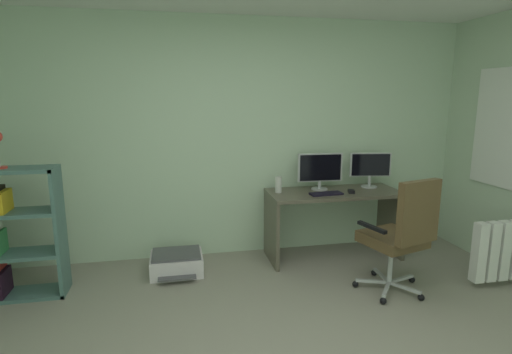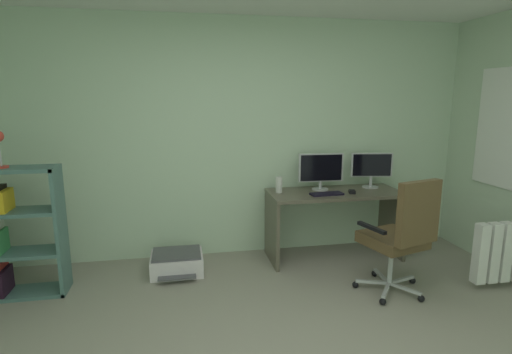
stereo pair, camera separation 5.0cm
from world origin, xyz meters
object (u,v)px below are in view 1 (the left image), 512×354
monitor_secondary (370,167)px  keyboard (326,194)px  desktop_speaker (278,185)px  printer (177,263)px  computer_mouse (351,191)px  office_chair (402,232)px  bookshelf (3,236)px  desk (334,209)px  monitor_main (320,169)px

monitor_secondary → keyboard: bearing=-158.6°
desktop_speaker → printer: desktop_speaker is taller
printer → keyboard: bearing=-0.9°
computer_mouse → office_chair: office_chair is taller
monitor_secondary → printer: monitor_secondary is taller
keyboard → computer_mouse: size_ratio=3.40×
keyboard → printer: size_ratio=0.66×
keyboard → bookshelf: bookshelf is taller
desk → printer: 1.76m
computer_mouse → desk: bearing=159.2°
desk → keyboard: (-0.14, -0.13, 0.21)m
keyboard → desktop_speaker: (-0.47, 0.19, 0.07)m
office_chair → desktop_speaker: bearing=129.9°
desk → computer_mouse: size_ratio=14.31×
bookshelf → computer_mouse: bearing=3.5°
desktop_speaker → monitor_secondary: bearing=2.5°
desk → office_chair: office_chair is taller
monitor_main → monitor_secondary: 0.59m
bookshelf → keyboard: bearing=3.4°
office_chair → bookshelf: bearing=169.3°
desktop_speaker → bookshelf: bearing=-171.7°
monitor_main → printer: 1.81m
bookshelf → printer: bearing=8.1°
monitor_secondary → office_chair: monitor_secondary is taller
monitor_secondary → printer: 2.34m
office_chair → printer: 2.17m
desk → monitor_secondary: size_ratio=3.13×
keyboard → computer_mouse: computer_mouse is taller
keyboard → printer: (-1.56, 0.03, -0.65)m
monitor_main → keyboard: bearing=-93.3°
office_chair → printer: bearing=156.3°
desk → monitor_secondary: bearing=13.5°
office_chair → computer_mouse: bearing=96.3°
desktop_speaker → computer_mouse: bearing=-12.7°
monitor_secondary → office_chair: (-0.22, -1.06, -0.39)m
computer_mouse → desktop_speaker: 0.78m
monitor_secondary → keyboard: 0.69m
computer_mouse → bookshelf: size_ratio=0.09×
desk → office_chair: 0.98m
office_chair → monitor_main: bearing=109.2°
keyboard → office_chair: 0.92m
monitor_secondary → bookshelf: bookshelf is taller
desk → bookshelf: bearing=-174.4°
desktop_speaker → bookshelf: 2.59m
monitor_main → monitor_secondary: bearing=0.0°
computer_mouse → bookshelf: bookshelf is taller
computer_mouse → monitor_secondary: bearing=49.7°
monitor_secondary → bookshelf: (-3.62, -0.42, -0.41)m
monitor_main → computer_mouse: bearing=-38.3°
keyboard → computer_mouse: bearing=-0.5°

